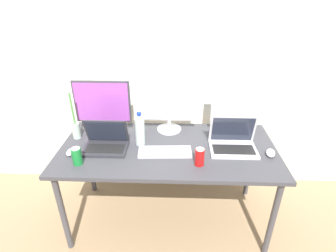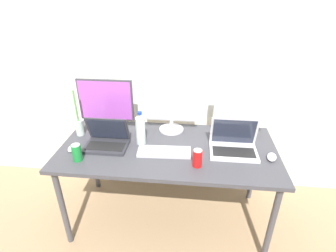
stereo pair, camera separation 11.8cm
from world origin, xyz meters
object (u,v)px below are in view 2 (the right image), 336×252
at_px(work_desk, 168,153).
at_px(monitor_left, 106,103).
at_px(monitor_center, 171,107).
at_px(bamboo_vase, 79,126).
at_px(monitor_right, 241,108).
at_px(mouse_by_keyboard, 72,148).
at_px(soda_can_by_laptop, 197,158).
at_px(water_bottle, 140,129).
at_px(mouse_by_laptop, 272,157).
at_px(soda_can_near_keyboard, 77,153).
at_px(laptop_silver, 107,140).
at_px(laptop_secondary, 234,144).
at_px(keyboard_main, 164,152).

distance_m(work_desk, monitor_left, 0.66).
relative_size(monitor_center, bamboo_vase, 1.19).
bearing_deg(monitor_right, work_desk, -153.80).
distance_m(monitor_center, mouse_by_keyboard, 0.83).
xyz_separation_m(monitor_center, soda_can_by_laptop, (0.23, -0.49, -0.15)).
height_order(mouse_by_keyboard, water_bottle, water_bottle).
xyz_separation_m(mouse_by_laptop, soda_can_near_keyboard, (-1.36, -0.16, 0.04)).
distance_m(monitor_center, laptop_silver, 0.57).
bearing_deg(soda_can_near_keyboard, monitor_left, 81.57).
xyz_separation_m(work_desk, monitor_left, (-0.54, 0.25, 0.30)).
height_order(water_bottle, soda_can_by_laptop, water_bottle).
distance_m(laptop_secondary, soda_can_by_laptop, 0.34).
xyz_separation_m(monitor_left, water_bottle, (0.33, -0.21, -0.11)).
relative_size(monitor_left, bamboo_vase, 1.18).
height_order(work_desk, mouse_by_keyboard, mouse_by_keyboard).
relative_size(laptop_secondary, keyboard_main, 0.88).
relative_size(laptop_secondary, mouse_by_laptop, 3.21).
relative_size(laptop_secondary, bamboo_vase, 0.89).
relative_size(monitor_left, mouse_by_keyboard, 4.63).
height_order(mouse_by_keyboard, soda_can_by_laptop, soda_can_by_laptop).
height_order(monitor_left, monitor_right, monitor_left).
relative_size(laptop_silver, bamboo_vase, 0.83).
height_order(monitor_left, mouse_by_keyboard, monitor_left).
bearing_deg(soda_can_by_laptop, mouse_by_keyboard, 174.07).
xyz_separation_m(laptop_silver, keyboard_main, (0.45, -0.06, -0.04)).
bearing_deg(monitor_right, monitor_center, -179.56).
bearing_deg(soda_can_by_laptop, monitor_right, 55.74).
xyz_separation_m(keyboard_main, mouse_by_keyboard, (-0.69, -0.03, 0.01)).
relative_size(monitor_center, soda_can_by_laptop, 3.64).
height_order(monitor_right, bamboo_vase, monitor_right).
bearing_deg(mouse_by_keyboard, laptop_secondary, 5.51).
relative_size(monitor_center, soda_can_near_keyboard, 3.64).
bearing_deg(mouse_by_laptop, monitor_left, -177.76).
bearing_deg(work_desk, laptop_secondary, -0.06).
bearing_deg(work_desk, monitor_left, 155.52).
bearing_deg(monitor_left, soda_can_near_keyboard, -98.43).
relative_size(laptop_silver, soda_can_by_laptop, 2.55).
bearing_deg(water_bottle, soda_can_by_laptop, -30.01).
relative_size(keyboard_main, soda_can_near_keyboard, 3.08).
relative_size(mouse_by_laptop, water_bottle, 0.40).
relative_size(laptop_secondary, soda_can_near_keyboard, 2.72).
height_order(work_desk, monitor_center, monitor_center).
bearing_deg(laptop_silver, monitor_center, 33.12).
bearing_deg(laptop_secondary, mouse_by_laptop, -17.48).
relative_size(monitor_center, keyboard_main, 1.18).
distance_m(monitor_left, laptop_secondary, 1.07).
distance_m(keyboard_main, mouse_by_laptop, 0.77).
distance_m(laptop_silver, keyboard_main, 0.45).
xyz_separation_m(water_bottle, soda_can_by_laptop, (0.44, -0.25, -0.06)).
bearing_deg(work_desk, keyboard_main, -102.41).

